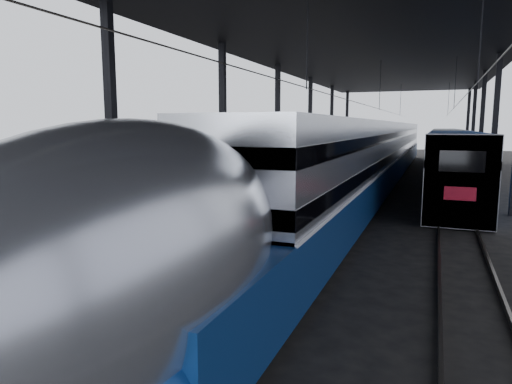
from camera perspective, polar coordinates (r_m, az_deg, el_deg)
The scene contains 7 objects.
ground at distance 12.10m, azimuth -10.04°, elevation -12.56°, with size 160.00×160.00×0.00m, color black.
platform at distance 31.32m, azimuth 3.69°, elevation 1.31°, with size 6.00×80.00×1.00m, color #4C4C4F.
yellow_strip at distance 30.53m, azimuth 8.71°, elevation 2.01°, with size 0.30×80.00×0.01m, color gold.
rails at distance 29.94m, azimuth 18.42°, elevation -0.23°, with size 6.52×80.00×0.16m.
canopy at distance 30.28m, azimuth 14.09°, elevation 17.21°, with size 18.00×75.00×9.47m.
tgv_train at distance 33.12m, azimuth 14.57°, elevation 4.27°, with size 3.17×65.20×4.54m.
second_train at distance 47.41m, azimuth 22.78°, elevation 4.86°, with size 2.87×56.05×3.95m.
Camera 1 is at (6.00, -9.60, 4.27)m, focal length 32.00 mm.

